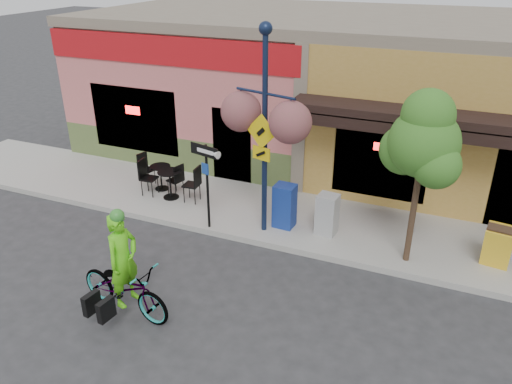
# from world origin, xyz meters

# --- Properties ---
(ground) EXTENTS (90.00, 90.00, 0.00)m
(ground) POSITION_xyz_m (0.00, 0.00, 0.00)
(ground) COLOR #2D2D30
(ground) RESTS_ON ground
(sidewalk) EXTENTS (24.00, 3.00, 0.15)m
(sidewalk) POSITION_xyz_m (0.00, 2.00, 0.07)
(sidewalk) COLOR #9E9B93
(sidewalk) RESTS_ON ground
(curb) EXTENTS (24.00, 0.12, 0.15)m
(curb) POSITION_xyz_m (0.00, 0.55, 0.07)
(curb) COLOR #A8A59E
(curb) RESTS_ON ground
(building) EXTENTS (18.20, 8.20, 4.50)m
(building) POSITION_xyz_m (0.00, 7.50, 2.25)
(building) COLOR #C76362
(building) RESTS_ON ground
(bicycle) EXTENTS (2.15, 1.00, 1.09)m
(bicycle) POSITION_xyz_m (-2.39, -2.64, 0.54)
(bicycle) COLOR maroon
(bicycle) RESTS_ON ground
(cyclist_rider) EXTENTS (0.53, 0.73, 1.85)m
(cyclist_rider) POSITION_xyz_m (-2.34, -2.64, 0.93)
(cyclist_rider) COLOR #5AD916
(cyclist_rider) RESTS_ON ground
(lamp_post) EXTENTS (1.65, 0.99, 4.84)m
(lamp_post) POSITION_xyz_m (-1.05, 1.05, 2.57)
(lamp_post) COLOR #13203E
(lamp_post) RESTS_ON sidewalk
(one_way_sign) EXTENTS (0.84, 0.37, 2.14)m
(one_way_sign) POSITION_xyz_m (-2.34, 0.65, 1.22)
(one_way_sign) COLOR black
(one_way_sign) RESTS_ON sidewalk
(cafe_set_left) EXTENTS (1.69, 1.15, 0.93)m
(cafe_set_left) POSITION_xyz_m (-4.58, 2.04, 0.61)
(cafe_set_left) COLOR black
(cafe_set_left) RESTS_ON sidewalk
(cafe_set_right) EXTENTS (1.76, 0.96, 1.03)m
(cafe_set_right) POSITION_xyz_m (-4.05, 1.67, 0.66)
(cafe_set_right) COLOR black
(cafe_set_right) RESTS_ON sidewalk
(newspaper_box_blue) EXTENTS (0.51, 0.46, 1.09)m
(newspaper_box_blue) POSITION_xyz_m (-0.66, 1.41, 0.69)
(newspaper_box_blue) COLOR navy
(newspaper_box_blue) RESTS_ON sidewalk
(newspaper_box_grey) EXTENTS (0.51, 0.47, 1.00)m
(newspaper_box_grey) POSITION_xyz_m (0.39, 1.46, 0.65)
(newspaper_box_grey) COLOR #A1A1A1
(newspaper_box_grey) RESTS_ON sidewalk
(street_tree) EXTENTS (1.91, 1.91, 3.84)m
(street_tree) POSITION_xyz_m (2.32, 1.02, 2.07)
(street_tree) COLOR #3D7A26
(street_tree) RESTS_ON sidewalk
(sandwich_board) EXTENTS (0.61, 0.48, 0.93)m
(sandwich_board) POSITION_xyz_m (4.06, 1.34, 0.61)
(sandwich_board) COLOR yellow
(sandwich_board) RESTS_ON sidewalk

